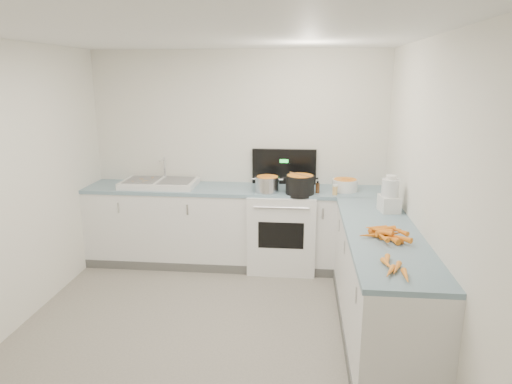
# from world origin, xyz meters

# --- Properties ---
(floor) EXTENTS (3.50, 4.00, 0.00)m
(floor) POSITION_xyz_m (0.00, 0.00, 0.00)
(floor) COLOR gray
(floor) RESTS_ON ground
(ceiling) EXTENTS (3.50, 4.00, 0.00)m
(ceiling) POSITION_xyz_m (0.00, 0.00, 2.50)
(ceiling) COLOR white
(ceiling) RESTS_ON ground
(wall_back) EXTENTS (3.50, 0.00, 2.50)m
(wall_back) POSITION_xyz_m (0.00, 2.00, 1.25)
(wall_back) COLOR white
(wall_back) RESTS_ON ground
(wall_front) EXTENTS (3.50, 0.00, 2.50)m
(wall_front) POSITION_xyz_m (0.00, -2.00, 1.25)
(wall_front) COLOR white
(wall_front) RESTS_ON ground
(wall_right) EXTENTS (0.00, 4.00, 2.50)m
(wall_right) POSITION_xyz_m (1.75, 0.00, 1.25)
(wall_right) COLOR white
(wall_right) RESTS_ON ground
(counter_back) EXTENTS (3.50, 0.62, 0.94)m
(counter_back) POSITION_xyz_m (0.00, 1.70, 0.47)
(counter_back) COLOR white
(counter_back) RESTS_ON ground
(counter_right) EXTENTS (0.62, 2.20, 0.94)m
(counter_right) POSITION_xyz_m (1.45, 0.30, 0.47)
(counter_right) COLOR white
(counter_right) RESTS_ON ground
(stove) EXTENTS (0.76, 0.65, 1.36)m
(stove) POSITION_xyz_m (0.55, 1.69, 0.47)
(stove) COLOR white
(stove) RESTS_ON ground
(sink) EXTENTS (0.86, 0.52, 0.31)m
(sink) POSITION_xyz_m (-0.90, 1.70, 0.98)
(sink) COLOR white
(sink) RESTS_ON counter_back
(steel_pot) EXTENTS (0.27, 0.27, 0.20)m
(steel_pot) POSITION_xyz_m (0.38, 1.54, 1.02)
(steel_pot) COLOR silver
(steel_pot) RESTS_ON stove
(black_pot) EXTENTS (0.37, 0.37, 0.22)m
(black_pot) POSITION_xyz_m (0.75, 1.51, 1.03)
(black_pot) COLOR black
(black_pot) RESTS_ON stove
(wooden_spoon) EXTENTS (0.24, 0.24, 0.01)m
(wooden_spoon) POSITION_xyz_m (0.75, 1.51, 1.15)
(wooden_spoon) COLOR #AD7A47
(wooden_spoon) RESTS_ON black_pot
(mixing_bowl) EXTENTS (0.35, 0.35, 0.13)m
(mixing_bowl) POSITION_xyz_m (1.25, 1.69, 1.01)
(mixing_bowl) COLOR white
(mixing_bowl) RESTS_ON counter_back
(extract_bottle) EXTENTS (0.04, 0.04, 0.11)m
(extract_bottle) POSITION_xyz_m (0.94, 1.56, 1.00)
(extract_bottle) COLOR #593319
(extract_bottle) RESTS_ON counter_back
(spice_jar) EXTENTS (0.06, 0.06, 0.10)m
(spice_jar) POSITION_xyz_m (1.13, 1.49, 0.99)
(spice_jar) COLOR #E5B266
(spice_jar) RESTS_ON counter_back
(food_processor) EXTENTS (0.20, 0.23, 0.35)m
(food_processor) POSITION_xyz_m (1.60, 0.91, 1.09)
(food_processor) COLOR white
(food_processor) RESTS_ON counter_right
(carrot_pile) EXTENTS (0.38, 0.44, 0.09)m
(carrot_pile) POSITION_xyz_m (1.44, 0.16, 0.98)
(carrot_pile) COLOR orange
(carrot_pile) RESTS_ON counter_right
(peeled_carrots) EXTENTS (0.17, 0.43, 0.04)m
(peeled_carrots) POSITION_xyz_m (1.38, -0.50, 0.96)
(peeled_carrots) COLOR orange
(peeled_carrots) RESTS_ON counter_right
(peelings) EXTENTS (0.21, 0.29, 0.01)m
(peelings) POSITION_xyz_m (-1.11, 1.68, 1.02)
(peelings) COLOR tan
(peelings) RESTS_ON sink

